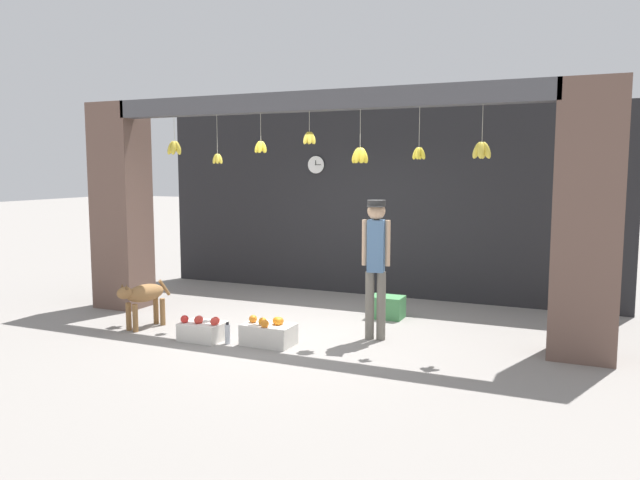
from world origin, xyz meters
name	(u,v)px	position (x,y,z in m)	size (l,w,h in m)	color
ground_plane	(308,333)	(0.00, 0.00, 0.00)	(60.00, 60.00, 0.00)	gray
shop_back_wall	(376,203)	(0.00, 2.65, 1.51)	(7.71, 0.12, 3.03)	#232326
shop_pillar_left	(121,206)	(-3.20, 0.30, 1.51)	(0.70, 0.60, 3.03)	brown
shop_pillar_right	(588,221)	(3.20, 0.30, 1.51)	(0.70, 0.60, 3.03)	brown
storefront_awning	(311,105)	(0.00, 0.12, 2.86)	(5.81, 0.28, 0.90)	#4C4C51
dog	(143,296)	(-2.07, -0.64, 0.42)	(0.35, 0.83, 0.63)	olive
shopkeeper	(376,257)	(0.88, 0.07, 1.01)	(0.34, 0.29, 1.71)	#6B665B
fruit_crate_oranges	(269,333)	(-0.21, -0.66, 0.14)	(0.60, 0.39, 0.34)	silver
fruit_crate_apples	(203,330)	(-1.04, -0.80, 0.12)	(0.51, 0.39, 0.30)	silver
produce_box_green	(387,307)	(0.68, 1.18, 0.15)	(0.46, 0.34, 0.31)	#42844C
water_bottle	(228,334)	(-0.67, -0.83, 0.12)	(0.07, 0.07, 0.26)	silver
wall_clock	(316,165)	(-1.04, 2.58, 2.14)	(0.31, 0.03, 0.31)	black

